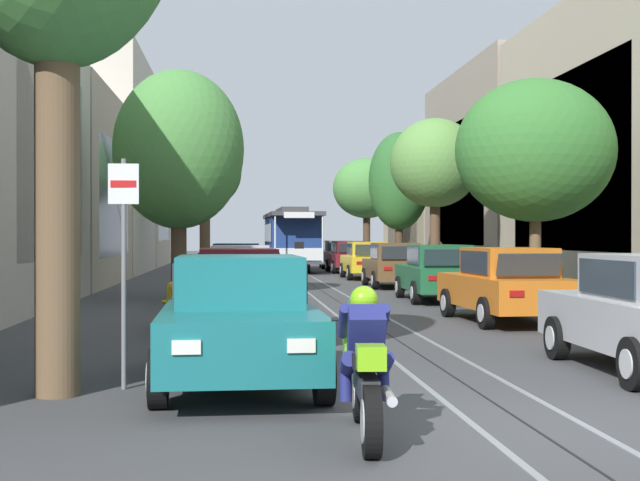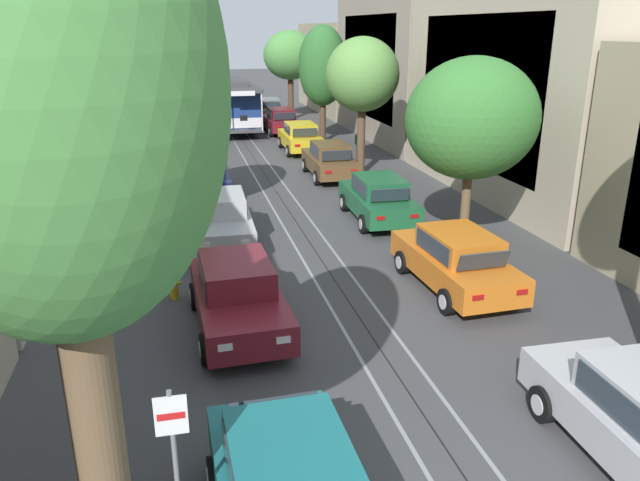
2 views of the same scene
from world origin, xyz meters
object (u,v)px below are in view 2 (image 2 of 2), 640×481
parked_car_yellow_fifth_right (300,137)px  parked_car_grey_far_right (269,109)px  parked_car_maroon_second_left (238,295)px  parked_car_green_mid_right (378,198)px  street_tree_kerb_right_mid (362,75)px  street_tree_kerb_left_near (51,100)px  cable_car_trolley (234,104)px  parked_car_orange_second_right (456,260)px  street_tree_kerb_left_second (153,94)px  street_tree_kerb_left_mid (161,57)px  street_tree_kerb_right_far (290,56)px  parked_car_navy_fourth_left (206,175)px  parked_car_brown_fourth_right (330,160)px  parked_car_silver_mid_left (221,219)px  parked_car_maroon_sixth_right (281,121)px  fire_hydrant (173,283)px  pedestrian_on_left_pavement (360,143)px  street_tree_kerb_right_fourth (323,66)px  street_tree_kerb_right_second (472,119)px  street_sign_post (176,471)px

parked_car_yellow_fifth_right → parked_car_grey_far_right: bearing=89.2°
parked_car_grey_far_right → parked_car_maroon_second_left: bearing=-99.9°
parked_car_green_mid_right → street_tree_kerb_right_mid: street_tree_kerb_right_mid is taller
street_tree_kerb_left_near → cable_car_trolley: (4.84, 35.72, -4.19)m
parked_car_orange_second_right → street_tree_kerb_left_second: 11.42m
street_tree_kerb_left_mid → street_tree_kerb_right_far: size_ratio=1.04×
parked_car_navy_fourth_left → parked_car_brown_fourth_right: size_ratio=1.00×
parked_car_orange_second_right → parked_car_green_mid_right: size_ratio=1.00×
parked_car_green_mid_right → parked_car_yellow_fifth_right: size_ratio=1.00×
parked_car_navy_fourth_left → street_tree_kerb_left_second: (-1.69, -3.24, 3.55)m
street_tree_kerb_left_near → parked_car_silver_mid_left: bearing=80.6°
parked_car_yellow_fifth_right → parked_car_maroon_sixth_right: 6.45m
street_tree_kerb_left_second → street_tree_kerb_right_mid: street_tree_kerb_left_second is taller
parked_car_yellow_fifth_right → street_tree_kerb_right_far: street_tree_kerb_right_far is taller
street_tree_kerb_left_mid → fire_hydrant: 24.32m
parked_car_green_mid_right → street_tree_kerb_left_mid: bearing=111.0°
parked_car_navy_fourth_left → pedestrian_on_left_pavement: 9.45m
parked_car_brown_fourth_right → street_tree_kerb_left_near: (-7.62, -20.79, 5.05)m
street_tree_kerb_left_near → street_tree_kerb_left_second: size_ratio=1.22×
parked_car_maroon_second_left → parked_car_silver_mid_left: (0.09, 5.84, 0.00)m
parked_car_silver_mid_left → street_tree_kerb_left_second: street_tree_kerb_left_second is taller
parked_car_orange_second_right → street_tree_kerb_left_mid: size_ratio=0.67×
parked_car_navy_fourth_left → pedestrian_on_left_pavement: size_ratio=2.72×
street_tree_kerb_right_fourth → parked_car_maroon_second_left: bearing=-108.0°
parked_car_maroon_second_left → street_tree_kerb_left_near: 8.88m
parked_car_silver_mid_left → street_tree_kerb_right_second: (7.21, -2.03, 3.13)m
parked_car_orange_second_right → parked_car_green_mid_right: 6.18m
parked_car_maroon_second_left → pedestrian_on_left_pavement: (7.97, 17.10, 0.11)m
parked_car_navy_fourth_left → street_tree_kerb_right_mid: (7.16, 2.05, 3.65)m
street_sign_post → street_tree_kerb_right_mid: bearing=67.8°
street_tree_kerb_right_mid → parked_car_grey_far_right: bearing=94.5°
street_tree_kerb_right_far → pedestrian_on_left_pavement: street_tree_kerb_right_far is taller
street_tree_kerb_left_near → street_tree_kerb_left_second: 15.93m
street_tree_kerb_right_second → street_tree_kerb_left_near: bearing=-130.8°
parked_car_orange_second_right → pedestrian_on_left_pavement: pedestrian_on_left_pavement is taller
street_tree_kerb_right_mid → street_tree_kerb_right_far: bearing=89.3°
fire_hydrant → pedestrian_on_left_pavement: bearing=58.2°
cable_car_trolley → parked_car_navy_fourth_left: bearing=-99.6°
parked_car_green_mid_right → street_tree_kerb_right_fourth: bearing=83.5°
parked_car_maroon_second_left → street_tree_kerb_left_near: bearing=-106.3°
parked_car_yellow_fifth_right → street_tree_kerb_right_second: 16.65m
parked_car_brown_fourth_right → street_tree_kerb_left_mid: (-7.16, 12.09, 4.01)m
street_tree_kerb_left_second → cable_car_trolley: street_tree_kerb_left_second is taller
street_tree_kerb_right_far → fire_hydrant: size_ratio=7.50×
parked_car_grey_far_right → pedestrian_on_left_pavement: 15.67m
parked_car_yellow_fifth_right → fire_hydrant: (-6.91, -18.10, -0.38)m
parked_car_maroon_sixth_right → fire_hydrant: 25.52m
parked_car_grey_far_right → street_sign_post: 39.89m
parked_car_grey_far_right → cable_car_trolley: size_ratio=0.48×
parked_car_green_mid_right → cable_car_trolley: cable_car_trolley is taller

